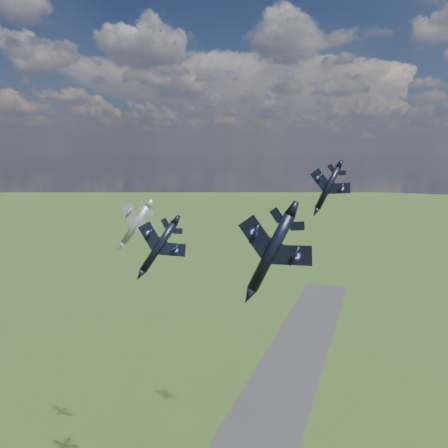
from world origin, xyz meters
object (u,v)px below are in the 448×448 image
at_px(jet_right_navy, 271,253).
at_px(jet_left_silver, 136,225).
at_px(jet_lead_navy, 159,247).
at_px(jet_high_navy, 328,188).

relative_size(jet_right_navy, jet_left_silver, 1.21).
distance_m(jet_right_navy, jet_left_silver, 38.48).
height_order(jet_lead_navy, jet_right_navy, jet_right_navy).
bearing_deg(jet_lead_navy, jet_left_silver, 109.12).
bearing_deg(jet_right_navy, jet_high_navy, 85.57).
height_order(jet_high_navy, jet_left_silver, jet_high_navy).
xyz_separation_m(jet_right_navy, jet_left_silver, (-33.37, 19.12, -1.15)).
distance_m(jet_lead_navy, jet_left_silver, 19.85).
bearing_deg(jet_right_navy, jet_lead_navy, 166.84).
relative_size(jet_lead_navy, jet_high_navy, 0.96).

